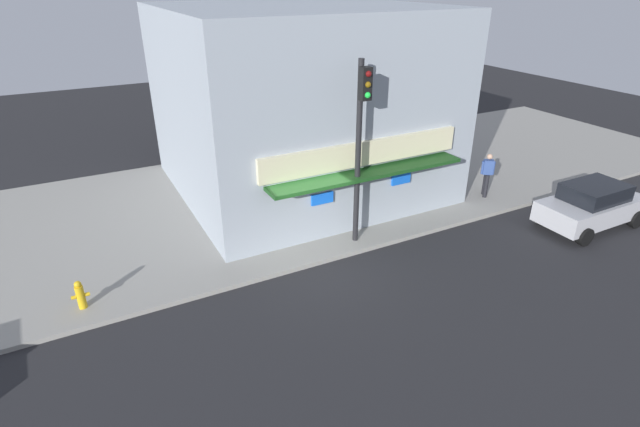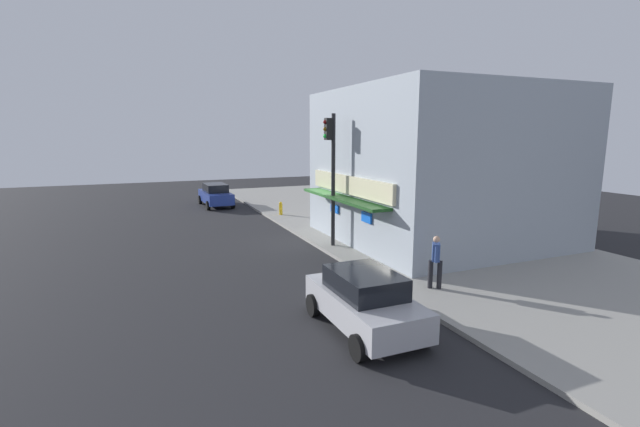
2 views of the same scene
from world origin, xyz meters
TOP-DOWN VIEW (x-y plane):
  - ground_plane at (0.00, 0.00)m, footprint 64.57×64.57m
  - sidewalk at (0.00, 5.58)m, footprint 43.05×11.17m
  - corner_building at (2.17, 6.01)m, footprint 9.78×10.39m
  - traffic_light at (1.63, 0.58)m, footprint 0.32×0.58m
  - fire_hydrant at (-6.84, 0.89)m, footprint 0.46×0.22m
  - trash_can at (2.41, 2.22)m, footprint 0.55×0.55m
  - pedestrian at (8.18, 1.37)m, footprint 0.48×0.46m
  - potted_plant_by_doorway at (4.73, 2.47)m, footprint 0.59×0.59m
  - parked_car_silver at (9.78, -2.14)m, footprint 3.99×2.02m
  - parked_car_blue at (-12.83, -2.17)m, footprint 4.57×2.08m

SIDE VIEW (x-z plane):
  - ground_plane at x=0.00m, z-range 0.00..0.00m
  - sidewalk at x=0.00m, z-range 0.00..0.14m
  - trash_can at x=2.41m, z-range 0.14..0.92m
  - fire_hydrant at x=-6.84m, z-range 0.13..0.97m
  - potted_plant_by_doorway at x=4.73m, z-range 0.20..1.19m
  - parked_car_silver at x=9.78m, z-range 0.02..1.64m
  - parked_car_blue at x=-12.83m, z-range 0.02..1.66m
  - pedestrian at x=8.18m, z-range 0.23..2.00m
  - corner_building at x=2.17m, z-range 0.14..7.24m
  - traffic_light at x=1.63m, z-range 0.94..6.88m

